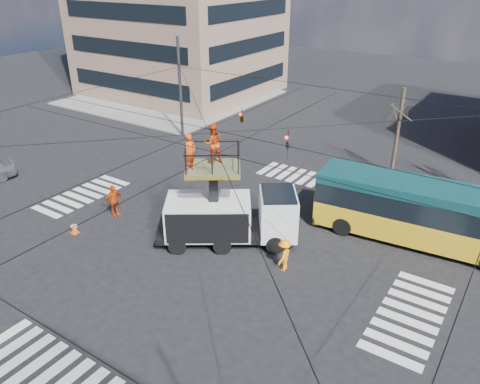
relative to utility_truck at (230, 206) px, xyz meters
name	(u,v)px	position (x,y,z in m)	size (l,w,h in m)	color
ground	(212,243)	(-0.63, -0.70, -2.02)	(120.00, 120.00, 0.00)	black
sidewalk_nw	(172,97)	(-21.63, 20.30, -1.96)	(18.00, 18.00, 0.12)	slate
crosswalks	(212,243)	(-0.63, -0.70, -2.01)	(22.40, 22.40, 0.02)	silver
overhead_network	(214,163)	(-0.71, -0.30, 2.27)	(24.24, 24.24, 8.00)	#2D2D30
tree_a	(401,109)	(4.37, 12.80, 2.61)	(2.00, 2.00, 6.00)	#382B21
utility_truck	(230,206)	(0.00, 0.00, 0.00)	(7.08, 5.85, 6.12)	black
city_bus	(426,213)	(8.23, 5.24, -0.30)	(11.05, 3.52, 3.20)	gold
traffic_cone	(74,228)	(-7.33, -3.96, -1.71)	(0.36, 0.36, 0.62)	#E84C09
worker_ground	(114,201)	(-6.96, -1.44, -1.07)	(1.12, 0.47, 1.91)	#DC470D
flagger	(284,255)	(3.54, -0.76, -1.22)	(1.03, 0.59, 1.60)	orange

